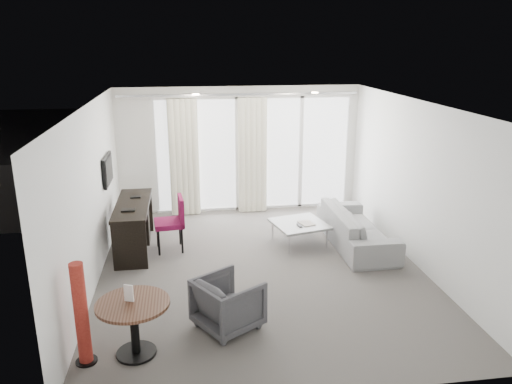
{
  "coord_description": "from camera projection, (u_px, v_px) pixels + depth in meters",
  "views": [
    {
      "loc": [
        -1.12,
        -7.13,
        3.48
      ],
      "look_at": [
        0.0,
        0.6,
        1.1
      ],
      "focal_mm": 35.0,
      "sensor_mm": 36.0,
      "label": 1
    }
  ],
  "objects": [
    {
      "name": "tub_armchair",
      "position": [
        228.0,
        303.0,
        6.23
      ],
      "size": [
        1.0,
        0.99,
        0.66
      ],
      "primitive_type": "imported",
      "rotation": [
        0.0,
        0.0,
        2.14
      ],
      "color": "#3A393D",
      "rests_on": "floor"
    },
    {
      "name": "wall_front",
      "position": [
        311.0,
        282.0,
        4.69
      ],
      "size": [
        5.0,
        0.0,
        2.6
      ],
      "primitive_type": "cube",
      "color": "silver",
      "rests_on": "ground"
    },
    {
      "name": "rattan_chair_b",
      "position": [
        296.0,
        175.0,
        12.01
      ],
      "size": [
        0.54,
        0.54,
        0.76
      ],
      "primitive_type": null,
      "rotation": [
        0.0,
        0.0,
        -0.04
      ],
      "color": "brown",
      "rests_on": "terrace_slab"
    },
    {
      "name": "magazine",
      "position": [
        306.0,
        225.0,
        8.77
      ],
      "size": [
        0.29,
        0.33,
        0.02
      ],
      "primitive_type": null,
      "rotation": [
        0.0,
        0.0,
        0.28
      ],
      "color": "gray",
      "rests_on": "coffee_table"
    },
    {
      "name": "wall_right",
      "position": [
        418.0,
        184.0,
        7.88
      ],
      "size": [
        0.0,
        6.0,
        2.6
      ],
      "primitive_type": "cube",
      "color": "silver",
      "rests_on": "ground"
    },
    {
      "name": "round_table",
      "position": [
        135.0,
        328.0,
        5.68
      ],
      "size": [
        1.1,
        1.1,
        0.67
      ],
      "primitive_type": null,
      "rotation": [
        0.0,
        0.0,
        0.42
      ],
      "color": "#4C2D1E",
      "rests_on": "floor"
    },
    {
      "name": "window_panel",
      "position": [
        254.0,
        154.0,
        10.43
      ],
      "size": [
        4.0,
        0.02,
        2.38
      ],
      "primitive_type": null,
      "color": "white",
      "rests_on": "ground"
    },
    {
      "name": "rattan_chair_a",
      "position": [
        275.0,
        168.0,
        12.28
      ],
      "size": [
        0.77,
        0.77,
        0.91
      ],
      "primitive_type": null,
      "rotation": [
        0.0,
        0.0,
        0.27
      ],
      "color": "brown",
      "rests_on": "terrace_slab"
    },
    {
      "name": "downlight_b",
      "position": [
        315.0,
        93.0,
        8.84
      ],
      "size": [
        0.12,
        0.12,
        0.02
      ],
      "primitive_type": "cylinder",
      "color": "#FFE0B2",
      "rests_on": "ceiling"
    },
    {
      "name": "floor",
      "position": [
        261.0,
        269.0,
        7.91
      ],
      "size": [
        5.0,
        6.0,
        0.0
      ],
      "primitive_type": "cube",
      "color": "#54504B",
      "rests_on": "ground"
    },
    {
      "name": "red_lamp",
      "position": [
        81.0,
        314.0,
        5.46
      ],
      "size": [
        0.32,
        0.32,
        1.22
      ],
      "primitive_type": "cylinder",
      "rotation": [
        0.0,
        0.0,
        -0.38
      ],
      "color": "maroon",
      "rests_on": "floor"
    },
    {
      "name": "downlight_a",
      "position": [
        196.0,
        94.0,
        8.55
      ],
      "size": [
        0.12,
        0.12,
        0.02
      ],
      "primitive_type": "cylinder",
      "color": "#FFE0B2",
      "rests_on": "ceiling"
    },
    {
      "name": "balustrade",
      "position": [
        239.0,
        156.0,
        13.44
      ],
      "size": [
        5.5,
        0.06,
        1.05
      ],
      "primitive_type": null,
      "color": "#B2B2B7",
      "rests_on": "terrace_slab"
    },
    {
      "name": "terrace_slab",
      "position": [
        245.0,
        191.0,
        12.23
      ],
      "size": [
        5.6,
        3.0,
        0.12
      ],
      "primitive_type": "cube",
      "color": "#4D4D50",
      "rests_on": "ground"
    },
    {
      "name": "desk_chair",
      "position": [
        169.0,
        224.0,
        8.51
      ],
      "size": [
        0.56,
        0.53,
        0.95
      ],
      "primitive_type": null,
      "rotation": [
        0.0,
        0.0,
        0.1
      ],
      "color": "maroon",
      "rests_on": "floor"
    },
    {
      "name": "curtain_track",
      "position": [
        240.0,
        95.0,
        9.87
      ],
      "size": [
        4.8,
        0.04,
        0.04
      ],
      "primitive_type": null,
      "color": "#B2B2B7",
      "rests_on": "ceiling"
    },
    {
      "name": "sofa",
      "position": [
        356.0,
        227.0,
        8.79
      ],
      "size": [
        0.86,
        2.19,
        0.64
      ],
      "primitive_type": "imported",
      "rotation": [
        0.0,
        0.0,
        1.57
      ],
      "color": "gray",
      "rests_on": "floor"
    },
    {
      "name": "remote",
      "position": [
        299.0,
        228.0,
        8.66
      ],
      "size": [
        0.07,
        0.17,
        0.02
      ],
      "primitive_type": null,
      "rotation": [
        0.0,
        0.0,
        0.13
      ],
      "color": "black",
      "rests_on": "coffee_table"
    },
    {
      "name": "coffee_table",
      "position": [
        299.0,
        233.0,
        8.86
      ],
      "size": [
        1.05,
        1.05,
        0.39
      ],
      "primitive_type": null,
      "rotation": [
        0.0,
        0.0,
        0.23
      ],
      "color": "gray",
      "rests_on": "floor"
    },
    {
      "name": "curtain_right",
      "position": [
        253.0,
        156.0,
        10.27
      ],
      "size": [
        0.6,
        0.2,
        2.38
      ],
      "primitive_type": null,
      "color": "silver",
      "rests_on": "ground"
    },
    {
      "name": "menu_card",
      "position": [
        129.0,
        297.0,
        5.6
      ],
      "size": [
        0.11,
        0.06,
        0.2
      ],
      "primitive_type": null,
      "rotation": [
        0.0,
        0.0,
        -0.41
      ],
      "color": "white",
      "rests_on": "round_table"
    },
    {
      "name": "window_frame",
      "position": [
        254.0,
        154.0,
        10.42
      ],
      "size": [
        4.1,
        0.06,
        2.44
      ],
      "primitive_type": null,
      "color": "white",
      "rests_on": "ground"
    },
    {
      "name": "ceiling",
      "position": [
        262.0,
        104.0,
        7.16
      ],
      "size": [
        5.0,
        6.0,
        0.0
      ],
      "primitive_type": "cube",
      "color": "white",
      "rests_on": "ground"
    },
    {
      "name": "tv",
      "position": [
        108.0,
        170.0,
        8.56
      ],
      "size": [
        0.05,
        0.8,
        0.5
      ],
      "primitive_type": null,
      "color": "black",
      "rests_on": "wall_left"
    },
    {
      "name": "wall_left",
      "position": [
        91.0,
        198.0,
        7.19
      ],
      "size": [
        0.0,
        6.0,
        2.6
      ],
      "primitive_type": "cube",
      "color": "silver",
      "rests_on": "ground"
    },
    {
      "name": "rattan_table",
      "position": [
        306.0,
        175.0,
        12.52
      ],
      "size": [
        0.59,
        0.59,
        0.47
      ],
      "primitive_type": null,
      "rotation": [
        0.0,
        0.0,
        0.29
      ],
      "color": "brown",
      "rests_on": "terrace_slab"
    },
    {
      "name": "desk",
      "position": [
        134.0,
        227.0,
        8.57
      ],
      "size": [
        0.55,
        1.77,
        0.83
      ],
      "primitive_type": null,
      "color": "black",
      "rests_on": "floor"
    },
    {
      "name": "curtain_left",
      "position": [
        184.0,
        158.0,
        10.08
      ],
      "size": [
        0.6,
        0.2,
        2.38
      ],
      "primitive_type": null,
      "color": "silver",
      "rests_on": "ground"
    }
  ]
}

